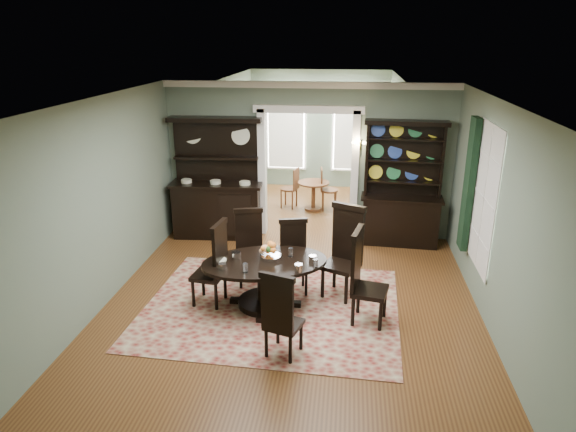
# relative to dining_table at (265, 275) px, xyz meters

# --- Properties ---
(room) EXTENTS (5.51, 6.01, 3.01)m
(room) POSITION_rel_dining_table_xyz_m (0.37, 0.04, 1.07)
(room) COLOR brown
(room) RESTS_ON ground
(parlor) EXTENTS (3.51, 3.50, 3.01)m
(parlor) POSITION_rel_dining_table_xyz_m (0.37, 5.53, 1.01)
(parlor) COLOR brown
(parlor) RESTS_ON ground
(doorway_trim) EXTENTS (2.08, 0.25, 2.57)m
(doorway_trim) POSITION_rel_dining_table_xyz_m (0.37, 3.00, 1.12)
(doorway_trim) COLOR silver
(doorway_trim) RESTS_ON floor
(right_window) EXTENTS (0.15, 1.47, 2.12)m
(right_window) POSITION_rel_dining_table_xyz_m (3.07, 0.93, 1.10)
(right_window) COLOR white
(right_window) RESTS_ON wall_right
(wall_sconce) EXTENTS (0.27, 0.21, 0.21)m
(wall_sconce) POSITION_rel_dining_table_xyz_m (1.32, 2.84, 1.39)
(wall_sconce) COLOR gold
(wall_sconce) RESTS_ON back_wall_right
(rug) EXTENTS (3.81, 3.16, 0.01)m
(rug) POSITION_rel_dining_table_xyz_m (0.10, -0.04, -0.50)
(rug) COLOR maroon
(rug) RESTS_ON floor
(dining_table) EXTENTS (2.13, 2.13, 0.72)m
(dining_table) POSITION_rel_dining_table_xyz_m (0.00, 0.00, 0.00)
(dining_table) COLOR black
(dining_table) RESTS_ON rug
(centerpiece) EXTENTS (1.56, 1.00, 0.26)m
(centerpiece) POSITION_rel_dining_table_xyz_m (0.07, 0.10, 0.29)
(centerpiece) COLOR silver
(centerpiece) RESTS_ON dining_table
(chair_far_left) EXTENTS (0.55, 0.53, 1.22)m
(chair_far_left) POSITION_rel_dining_table_xyz_m (-0.38, 0.79, 0.14)
(chair_far_left) COLOR black
(chair_far_left) RESTS_ON rug
(chair_far_mid) EXTENTS (0.51, 0.49, 1.15)m
(chair_far_mid) POSITION_rel_dining_table_xyz_m (0.36, 0.57, 0.10)
(chair_far_mid) COLOR black
(chair_far_mid) RESTS_ON rug
(chair_far_right) EXTENTS (0.69, 0.67, 1.42)m
(chair_far_right) POSITION_rel_dining_table_xyz_m (1.14, 0.54, 0.25)
(chair_far_right) COLOR black
(chair_far_right) RESTS_ON rug
(chair_end_left) EXTENTS (0.52, 0.54, 1.30)m
(chair_end_left) POSITION_rel_dining_table_xyz_m (-0.73, -0.04, 0.18)
(chair_end_left) COLOR black
(chair_end_left) RESTS_ON rug
(chair_end_right) EXTENTS (0.57, 0.59, 1.36)m
(chair_end_right) POSITION_rel_dining_table_xyz_m (1.40, -0.27, 0.21)
(chair_end_right) COLOR black
(chair_end_right) RESTS_ON rug
(chair_near) EXTENTS (0.54, 0.53, 1.18)m
(chair_near) POSITION_rel_dining_table_xyz_m (0.40, -1.28, 0.12)
(chair_near) COLOR black
(chair_near) RESTS_ON rug
(sideboard) EXTENTS (1.81, 0.73, 2.35)m
(sideboard) POSITION_rel_dining_table_xyz_m (-1.39, 2.72, 0.32)
(sideboard) COLOR black
(sideboard) RESTS_ON floor
(welsh_dresser) EXTENTS (1.54, 0.64, 2.35)m
(welsh_dresser) POSITION_rel_dining_table_xyz_m (2.17, 2.74, 0.35)
(welsh_dresser) COLOR black
(welsh_dresser) RESTS_ON floor
(parlor_table) EXTENTS (0.71, 0.71, 0.66)m
(parlor_table) POSITION_rel_dining_table_xyz_m (0.38, 4.50, -0.07)
(parlor_table) COLOR brown
(parlor_table) RESTS_ON parlor_floor
(parlor_chair_left) EXTENTS (0.43, 0.42, 0.94)m
(parlor_chair_left) POSITION_rel_dining_table_xyz_m (-0.12, 4.61, -0.00)
(parlor_chair_left) COLOR brown
(parlor_chair_left) RESTS_ON parlor_floor
(parlor_chair_right) EXTENTS (0.42, 0.41, 0.97)m
(parlor_chair_right) POSITION_rel_dining_table_xyz_m (0.67, 4.57, 0.02)
(parlor_chair_right) COLOR brown
(parlor_chair_right) RESTS_ON parlor_floor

